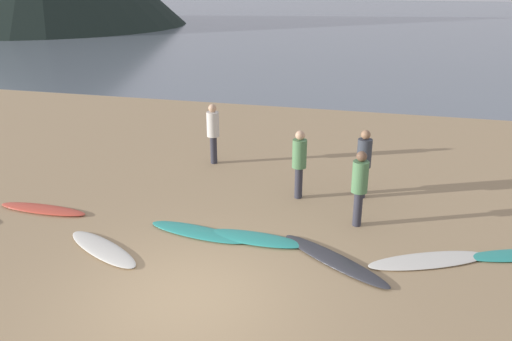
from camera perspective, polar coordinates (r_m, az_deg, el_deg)
ground_plane at (r=18.12m, az=4.14°, el=3.48°), size 120.00×120.00×0.20m
ocean_water at (r=71.37m, az=12.61°, el=16.06°), size 140.00×100.00×0.01m
surfboard_2 at (r=13.34m, az=-22.41°, el=-3.94°), size 2.29×0.52×0.09m
surfboard_3 at (r=11.12m, az=-16.51°, el=-8.24°), size 2.19×1.53×0.07m
surfboard_4 at (r=11.38m, az=-6.43°, el=-6.73°), size 2.37×0.93×0.08m
surfboard_5 at (r=11.03m, az=-0.20°, el=-7.46°), size 2.19×0.70×0.09m
surfboard_6 at (r=10.39m, az=8.54°, el=-9.67°), size 2.47×1.92×0.09m
surfboard_7 at (r=10.81m, az=18.37°, el=-9.36°), size 2.49×1.61×0.06m
person_0 at (r=15.17m, az=-4.74°, el=4.59°), size 0.36×0.36×1.79m
person_1 at (r=12.99m, az=11.78°, el=1.31°), size 0.35×0.35×1.76m
person_2 at (r=11.48m, az=11.33°, el=-1.31°), size 0.35×0.35×1.75m
person_3 at (r=12.74m, az=4.78°, el=1.28°), size 0.35×0.35×1.75m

